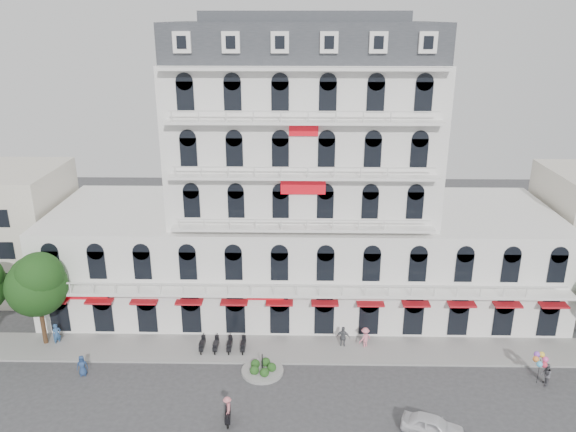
# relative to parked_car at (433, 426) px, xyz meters

# --- Properties ---
(ground) EXTENTS (120.00, 120.00, 0.00)m
(ground) POSITION_rel_parked_car_xyz_m (-8.33, 0.48, -0.67)
(ground) COLOR #38383A
(ground) RESTS_ON ground
(sidewalk) EXTENTS (53.00, 4.00, 0.16)m
(sidewalk) POSITION_rel_parked_car_xyz_m (-8.33, 9.48, -0.59)
(sidewalk) COLOR gray
(sidewalk) RESTS_ON ground
(main_building) EXTENTS (45.00, 15.00, 25.80)m
(main_building) POSITION_rel_parked_car_xyz_m (-8.33, 18.47, 9.29)
(main_building) COLOR silver
(main_building) RESTS_ON ground
(traffic_island) EXTENTS (3.20, 3.20, 1.60)m
(traffic_island) POSITION_rel_parked_car_xyz_m (-11.33, 6.48, -0.42)
(traffic_island) COLOR gray
(traffic_island) RESTS_ON ground
(parked_scooter_row) EXTENTS (4.40, 1.80, 1.10)m
(parked_scooter_row) POSITION_rel_parked_car_xyz_m (-14.68, 9.28, -0.67)
(parked_scooter_row) COLOR black
(parked_scooter_row) RESTS_ON ground
(tree_west_inner) EXTENTS (4.76, 4.76, 8.25)m
(tree_west_inner) POSITION_rel_parked_car_xyz_m (-29.28, 9.96, 5.01)
(tree_west_inner) COLOR #382314
(tree_west_inner) RESTS_ON ground
(parked_car) EXTENTS (4.27, 2.90, 1.35)m
(parked_car) POSITION_rel_parked_car_xyz_m (0.00, 0.00, 0.00)
(parked_car) COLOR silver
(parked_car) RESTS_ON ground
(rider_center) EXTENTS (0.65, 1.70, 1.99)m
(rider_center) POSITION_rel_parked_car_xyz_m (-13.27, 0.91, 0.35)
(rider_center) COLOR black
(rider_center) RESTS_ON ground
(pedestrian_left) EXTENTS (0.90, 0.70, 1.64)m
(pedestrian_left) POSITION_rel_parked_car_xyz_m (-24.77, 5.90, 0.15)
(pedestrian_left) COLOR navy
(pedestrian_left) RESTS_ON ground
(pedestrian_mid) EXTENTS (1.18, 0.65, 1.90)m
(pedestrian_mid) POSITION_rel_parked_car_xyz_m (-5.00, 9.98, 0.27)
(pedestrian_mid) COLOR #595B60
(pedestrian_mid) RESTS_ON ground
(pedestrian_right) EXTENTS (1.35, 1.24, 1.82)m
(pedestrian_right) POSITION_rel_parked_car_xyz_m (-3.23, 9.98, 0.24)
(pedestrian_right) COLOR pink
(pedestrian_right) RESTS_ON ground
(pedestrian_far) EXTENTS (0.80, 0.81, 1.89)m
(pedestrian_far) POSITION_rel_parked_car_xyz_m (-28.33, 9.98, 0.27)
(pedestrian_far) COLOR #2B5182
(pedestrian_far) RESTS_ON ground
(balloon_vendor) EXTENTS (1.42, 1.34, 2.45)m
(balloon_vendor) POSITION_rel_parked_car_xyz_m (9.19, 5.37, 0.58)
(balloon_vendor) COLOR #54525A
(balloon_vendor) RESTS_ON ground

